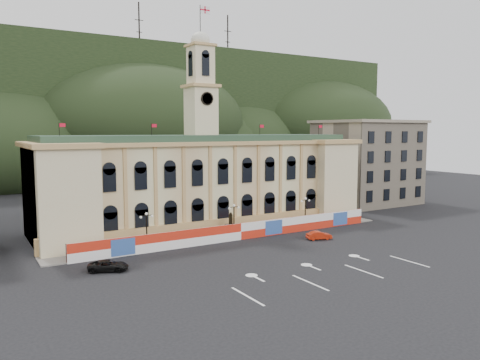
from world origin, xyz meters
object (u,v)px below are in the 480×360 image
lamp_center (234,217)px  red_sedan (319,235)px  statue (231,228)px  black_suv (108,266)px

lamp_center → red_sedan: size_ratio=1.27×
lamp_center → statue: bearing=90.0°
statue → black_suv: 23.07m
red_sedan → lamp_center: bearing=69.4°
lamp_center → black_suv: bearing=-160.8°
lamp_center → black_suv: 22.84m
statue → red_sedan: size_ratio=0.92×
lamp_center → red_sedan: bearing=-38.3°
statue → black_suv: size_ratio=0.73×
red_sedan → statue: bearing=66.1°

